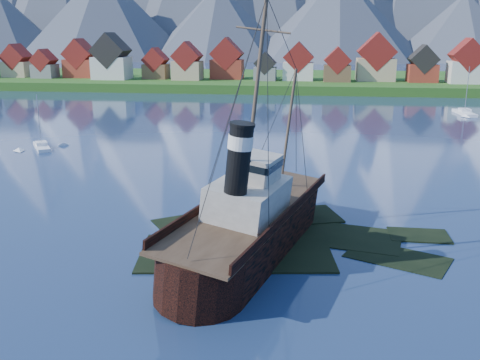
# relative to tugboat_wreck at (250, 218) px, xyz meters

# --- Properties ---
(ground) EXTENTS (1400.00, 1400.00, 0.00)m
(ground) POSITION_rel_tugboat_wreck_xyz_m (1.91, 0.37, -3.05)
(ground) COLOR navy
(ground) RESTS_ON ground
(shoal) EXTENTS (31.71, 21.24, 1.14)m
(shoal) POSITION_rel_tugboat_wreck_xyz_m (3.69, 2.53, -3.40)
(shoal) COLOR black
(shoal) RESTS_ON ground
(shore_bank) EXTENTS (600.00, 80.00, 3.20)m
(shore_bank) POSITION_rel_tugboat_wreck_xyz_m (1.91, 170.37, -3.05)
(shore_bank) COLOR #164B15
(shore_bank) RESTS_ON ground
(seawall) EXTENTS (600.00, 2.50, 2.00)m
(seawall) POSITION_rel_tugboat_wreck_xyz_m (1.91, 132.37, -3.05)
(seawall) COLOR #3F3D38
(seawall) RESTS_ON ground
(town) EXTENTS (250.96, 16.69, 17.30)m
(town) POSITION_rel_tugboat_wreck_xyz_m (-31.21, 152.56, 5.93)
(town) COLOR maroon
(town) RESTS_ON ground
(tugboat_wreck) EXTENTS (7.12, 30.67, 24.30)m
(tugboat_wreck) POSITION_rel_tugboat_wreck_xyz_m (0.00, 0.00, 0.00)
(tugboat_wreck) COLOR black
(tugboat_wreck) RESTS_ON ground
(sailboat_a) EXTENTS (6.37, 8.00, 10.10)m
(sailboat_a) POSITION_rel_tugboat_wreck_xyz_m (-42.51, 40.62, -2.83)
(sailboat_a) COLOR white
(sailboat_a) RESTS_ON ground
(sailboat_e) EXTENTS (3.73, 11.00, 12.52)m
(sailboat_e) POSITION_rel_tugboat_wreck_xyz_m (43.97, 93.73, -2.78)
(sailboat_e) COLOR white
(sailboat_e) RESTS_ON ground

